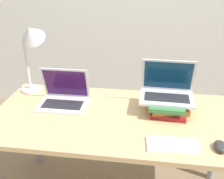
{
  "coord_description": "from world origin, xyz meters",
  "views": [
    {
      "loc": [
        0.16,
        -0.99,
        1.56
      ],
      "look_at": [
        -0.03,
        0.37,
        0.89
      ],
      "focal_mm": 42.0,
      "sensor_mm": 36.0,
      "label": 1
    }
  ],
  "objects_px": {
    "book_stack": "(168,106)",
    "laptop_on_books": "(167,90)",
    "laptop_left": "(64,97)",
    "wireless_keyboard": "(172,145)",
    "desk_lamp": "(31,41)",
    "mouse": "(221,146)"
  },
  "relations": [
    {
      "from": "book_stack",
      "to": "laptop_on_books",
      "type": "xyz_separation_m",
      "value": [
        -0.01,
        0.04,
        0.09
      ]
    },
    {
      "from": "book_stack",
      "to": "laptop_left",
      "type": "bearing_deg",
      "value": 178.67
    },
    {
      "from": "wireless_keyboard",
      "to": "desk_lamp",
      "type": "distance_m",
      "value": 1.11
    },
    {
      "from": "book_stack",
      "to": "mouse",
      "type": "bearing_deg",
      "value": -53.56
    },
    {
      "from": "wireless_keyboard",
      "to": "mouse",
      "type": "distance_m",
      "value": 0.24
    },
    {
      "from": "book_stack",
      "to": "desk_lamp",
      "type": "relative_size",
      "value": 0.49
    },
    {
      "from": "laptop_on_books",
      "to": "mouse",
      "type": "relative_size",
      "value": 3.45
    },
    {
      "from": "laptop_on_books",
      "to": "desk_lamp",
      "type": "relative_size",
      "value": 0.64
    },
    {
      "from": "laptop_left",
      "to": "mouse",
      "type": "bearing_deg",
      "value": -20.77
    },
    {
      "from": "laptop_left",
      "to": "mouse",
      "type": "distance_m",
      "value": 0.98
    },
    {
      "from": "book_stack",
      "to": "laptop_on_books",
      "type": "height_order",
      "value": "laptop_on_books"
    },
    {
      "from": "mouse",
      "to": "desk_lamp",
      "type": "xyz_separation_m",
      "value": [
        -1.16,
        0.48,
        0.36
      ]
    },
    {
      "from": "laptop_on_books",
      "to": "wireless_keyboard",
      "type": "height_order",
      "value": "laptop_on_books"
    },
    {
      "from": "laptop_left",
      "to": "laptop_on_books",
      "type": "distance_m",
      "value": 0.67
    },
    {
      "from": "laptop_left",
      "to": "wireless_keyboard",
      "type": "relative_size",
      "value": 1.16
    },
    {
      "from": "book_stack",
      "to": "desk_lamp",
      "type": "distance_m",
      "value": 0.98
    },
    {
      "from": "laptop_left",
      "to": "mouse",
      "type": "xyz_separation_m",
      "value": [
        0.92,
        -0.35,
        -0.03
      ]
    },
    {
      "from": "wireless_keyboard",
      "to": "laptop_on_books",
      "type": "bearing_deg",
      "value": 93.16
    },
    {
      "from": "wireless_keyboard",
      "to": "mouse",
      "type": "height_order",
      "value": "mouse"
    },
    {
      "from": "book_stack",
      "to": "wireless_keyboard",
      "type": "height_order",
      "value": "book_stack"
    },
    {
      "from": "laptop_on_books",
      "to": "desk_lamp",
      "type": "bearing_deg",
      "value": 173.36
    },
    {
      "from": "laptop_on_books",
      "to": "desk_lamp",
      "type": "distance_m",
      "value": 0.94
    }
  ]
}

